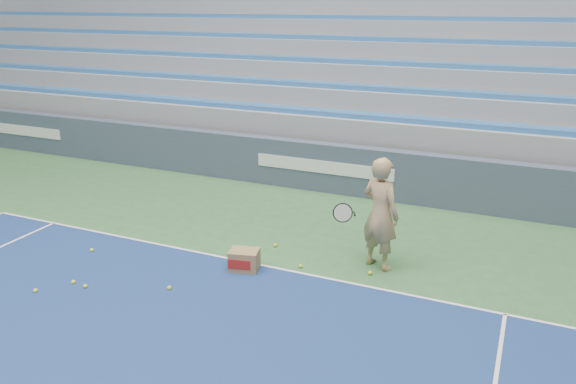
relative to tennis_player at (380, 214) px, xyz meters
The scene contains 12 objects.
sponsor_barrier 3.89m from the tennis_player, 122.87° to the left, with size 30.00×0.32×1.10m.
bleachers 9.33m from the tennis_player, 103.22° to the left, with size 31.00×9.15×7.30m.
tennis_player is the anchor object (origin of this frame).
ball_box 2.28m from the tennis_player, 152.79° to the right, with size 0.52×0.45×0.34m.
tennis_ball_0 5.33m from the tennis_player, 146.60° to the right, with size 0.07×0.07×0.07m, color #D7EA30.
tennis_ball_1 3.43m from the tennis_player, 142.39° to the right, with size 0.07×0.07×0.07m, color #D7EA30.
tennis_ball_2 4.64m from the tennis_player, 146.84° to the right, with size 0.07×0.07×0.07m, color #D7EA30.
tennis_ball_3 0.95m from the tennis_player, 94.17° to the right, with size 0.07×0.07×0.07m, color #D7EA30.
tennis_ball_4 1.53m from the tennis_player, 153.73° to the right, with size 0.07×0.07×0.07m, color #D7EA30.
tennis_ball_5 2.04m from the tennis_player, behind, with size 0.07×0.07×0.07m, color #D7EA30.
tennis_ball_6 4.93m from the tennis_player, 162.65° to the right, with size 0.07×0.07×0.07m, color #D7EA30.
tennis_ball_7 4.84m from the tennis_player, 148.84° to the right, with size 0.07×0.07×0.07m, color #D7EA30.
Camera 1 is at (4.12, 4.51, 4.10)m, focal length 35.00 mm.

